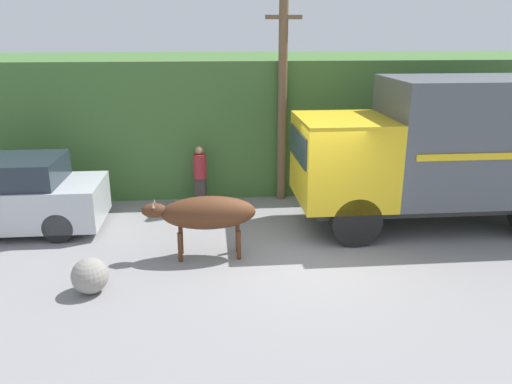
# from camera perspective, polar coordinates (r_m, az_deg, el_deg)

# --- Properties ---
(ground_plane) EXTENTS (60.00, 60.00, 0.00)m
(ground_plane) POSITION_cam_1_polar(r_m,az_deg,el_deg) (10.28, 5.49, -7.35)
(ground_plane) COLOR gray
(hillside_embankment) EXTENTS (32.00, 6.14, 3.65)m
(hillside_embankment) POSITION_cam_1_polar(r_m,az_deg,el_deg) (16.41, 1.16, 8.95)
(hillside_embankment) COLOR #426B33
(hillside_embankment) RESTS_ON ground_plane
(building_backdrop) EXTENTS (5.46, 2.70, 3.25)m
(building_backdrop) POSITION_cam_1_polar(r_m,az_deg,el_deg) (14.88, -10.73, 7.00)
(building_backdrop) COLOR #B2BCAD
(building_backdrop) RESTS_ON ground_plane
(cargo_truck) EXTENTS (6.63, 2.32, 3.41)m
(cargo_truck) POSITION_cam_1_polar(r_m,az_deg,el_deg) (12.14, 21.49, 4.73)
(cargo_truck) COLOR #2D2D2D
(cargo_truck) RESTS_ON ground_plane
(brown_cow) EXTENTS (2.25, 0.67, 1.28)m
(brown_cow) POSITION_cam_1_polar(r_m,az_deg,el_deg) (9.93, -5.73, -2.43)
(brown_cow) COLOR #512D19
(brown_cow) RESTS_ON ground_plane
(parked_suv) EXTENTS (4.26, 1.83, 1.69)m
(parked_suv) POSITION_cam_1_polar(r_m,az_deg,el_deg) (12.59, -26.60, -0.47)
(parked_suv) COLOR silver
(parked_suv) RESTS_ON ground_plane
(pedestrian_on_hill) EXTENTS (0.43, 0.43, 1.57)m
(pedestrian_on_hill) POSITION_cam_1_polar(r_m,az_deg,el_deg) (13.04, -6.40, 2.15)
(pedestrian_on_hill) COLOR #38332D
(pedestrian_on_hill) RESTS_ON ground_plane
(utility_pole) EXTENTS (0.90, 0.23, 5.35)m
(utility_pole) POSITION_cam_1_polar(r_m,az_deg,el_deg) (13.10, 3.04, 10.91)
(utility_pole) COLOR brown
(utility_pole) RESTS_ON ground_plane
(roadside_rock) EXTENTS (0.64, 0.64, 0.64)m
(roadside_rock) POSITION_cam_1_polar(r_m,az_deg,el_deg) (9.25, -18.45, -9.06)
(roadside_rock) COLOR gray
(roadside_rock) RESTS_ON ground_plane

